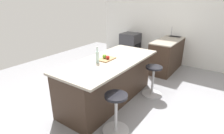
{
  "coord_description": "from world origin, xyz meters",
  "views": [
    {
      "loc": [
        2.97,
        1.9,
        2.06
      ],
      "look_at": [
        0.26,
        0.0,
        0.78
      ],
      "focal_mm": 28.62,
      "sensor_mm": 36.0,
      "label": 1
    }
  ],
  "objects_px": {
    "oven_range": "(130,46)",
    "cutting_board": "(107,59)",
    "stool_by_window": "(153,82)",
    "stool_middle": "(116,115)",
    "apple_green": "(104,56)",
    "water_bottle": "(97,57)",
    "apple_red": "(108,57)",
    "kitchen_island": "(108,80)"
  },
  "relations": [
    {
      "from": "oven_range",
      "to": "stool_by_window",
      "type": "height_order",
      "value": "oven_range"
    },
    {
      "from": "apple_red",
      "to": "cutting_board",
      "type": "bearing_deg",
      "value": -112.37
    },
    {
      "from": "stool_middle",
      "to": "cutting_board",
      "type": "xyz_separation_m",
      "value": [
        -0.73,
        -0.72,
        0.6
      ]
    },
    {
      "from": "stool_by_window",
      "to": "cutting_board",
      "type": "distance_m",
      "value": 1.19
    },
    {
      "from": "oven_range",
      "to": "apple_red",
      "type": "xyz_separation_m",
      "value": [
        2.85,
        1.1,
        0.52
      ]
    },
    {
      "from": "oven_range",
      "to": "kitchen_island",
      "type": "distance_m",
      "value": 3.03
    },
    {
      "from": "stool_by_window",
      "to": "cutting_board",
      "type": "relative_size",
      "value": 1.91
    },
    {
      "from": "stool_middle",
      "to": "apple_red",
      "type": "xyz_separation_m",
      "value": [
        -0.71,
        -0.67,
        0.65
      ]
    },
    {
      "from": "cutting_board",
      "to": "apple_green",
      "type": "height_order",
      "value": "apple_green"
    },
    {
      "from": "apple_green",
      "to": "water_bottle",
      "type": "xyz_separation_m",
      "value": [
        0.24,
        0.02,
        0.06
      ]
    },
    {
      "from": "cutting_board",
      "to": "apple_green",
      "type": "relative_size",
      "value": 4.3
    },
    {
      "from": "stool_middle",
      "to": "cutting_board",
      "type": "height_order",
      "value": "cutting_board"
    },
    {
      "from": "cutting_board",
      "to": "apple_red",
      "type": "height_order",
      "value": "apple_red"
    },
    {
      "from": "stool_middle",
      "to": "water_bottle",
      "type": "distance_m",
      "value": 1.13
    },
    {
      "from": "oven_range",
      "to": "water_bottle",
      "type": "height_order",
      "value": "water_bottle"
    },
    {
      "from": "cutting_board",
      "to": "apple_red",
      "type": "bearing_deg",
      "value": 67.63
    },
    {
      "from": "oven_range",
      "to": "kitchen_island",
      "type": "xyz_separation_m",
      "value": [
        2.83,
        1.08,
        0.01
      ]
    },
    {
      "from": "stool_middle",
      "to": "apple_green",
      "type": "relative_size",
      "value": 8.21
    },
    {
      "from": "cutting_board",
      "to": "water_bottle",
      "type": "relative_size",
      "value": 1.15
    },
    {
      "from": "stool_by_window",
      "to": "water_bottle",
      "type": "relative_size",
      "value": 2.2
    },
    {
      "from": "oven_range",
      "to": "stool_by_window",
      "type": "xyz_separation_m",
      "value": [
        2.09,
        1.77,
        -0.12
      ]
    },
    {
      "from": "oven_range",
      "to": "kitchen_island",
      "type": "relative_size",
      "value": 0.39
    },
    {
      "from": "apple_green",
      "to": "apple_red",
      "type": "distance_m",
      "value": 0.09
    },
    {
      "from": "oven_range",
      "to": "water_bottle",
      "type": "bearing_deg",
      "value": 18.42
    },
    {
      "from": "kitchen_island",
      "to": "cutting_board",
      "type": "height_order",
      "value": "cutting_board"
    },
    {
      "from": "oven_range",
      "to": "cutting_board",
      "type": "distance_m",
      "value": 3.06
    },
    {
      "from": "stool_by_window",
      "to": "stool_middle",
      "type": "distance_m",
      "value": 1.47
    },
    {
      "from": "cutting_board",
      "to": "apple_red",
      "type": "xyz_separation_m",
      "value": [
        0.02,
        0.05,
        0.05
      ]
    },
    {
      "from": "oven_range",
      "to": "water_bottle",
      "type": "distance_m",
      "value": 3.31
    },
    {
      "from": "stool_by_window",
      "to": "apple_green",
      "type": "xyz_separation_m",
      "value": [
        0.75,
        -0.76,
        0.65
      ]
    },
    {
      "from": "stool_by_window",
      "to": "apple_red",
      "type": "height_order",
      "value": "apple_red"
    },
    {
      "from": "oven_range",
      "to": "stool_middle",
      "type": "xyz_separation_m",
      "value": [
        3.56,
        1.77,
        -0.12
      ]
    },
    {
      "from": "stool_middle",
      "to": "oven_range",
      "type": "bearing_deg",
      "value": -153.56
    },
    {
      "from": "oven_range",
      "to": "water_bottle",
      "type": "relative_size",
      "value": 2.87
    },
    {
      "from": "kitchen_island",
      "to": "water_bottle",
      "type": "distance_m",
      "value": 0.63
    },
    {
      "from": "stool_by_window",
      "to": "stool_middle",
      "type": "bearing_deg",
      "value": 0.0
    },
    {
      "from": "oven_range",
      "to": "stool_by_window",
      "type": "relative_size",
      "value": 1.31
    },
    {
      "from": "cutting_board",
      "to": "water_bottle",
      "type": "distance_m",
      "value": 0.28
    },
    {
      "from": "stool_middle",
      "to": "apple_red",
      "type": "distance_m",
      "value": 1.17
    },
    {
      "from": "water_bottle",
      "to": "apple_green",
      "type": "bearing_deg",
      "value": -175.33
    },
    {
      "from": "apple_green",
      "to": "cutting_board",
      "type": "bearing_deg",
      "value": 109.69
    },
    {
      "from": "oven_range",
      "to": "apple_green",
      "type": "height_order",
      "value": "apple_green"
    }
  ]
}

